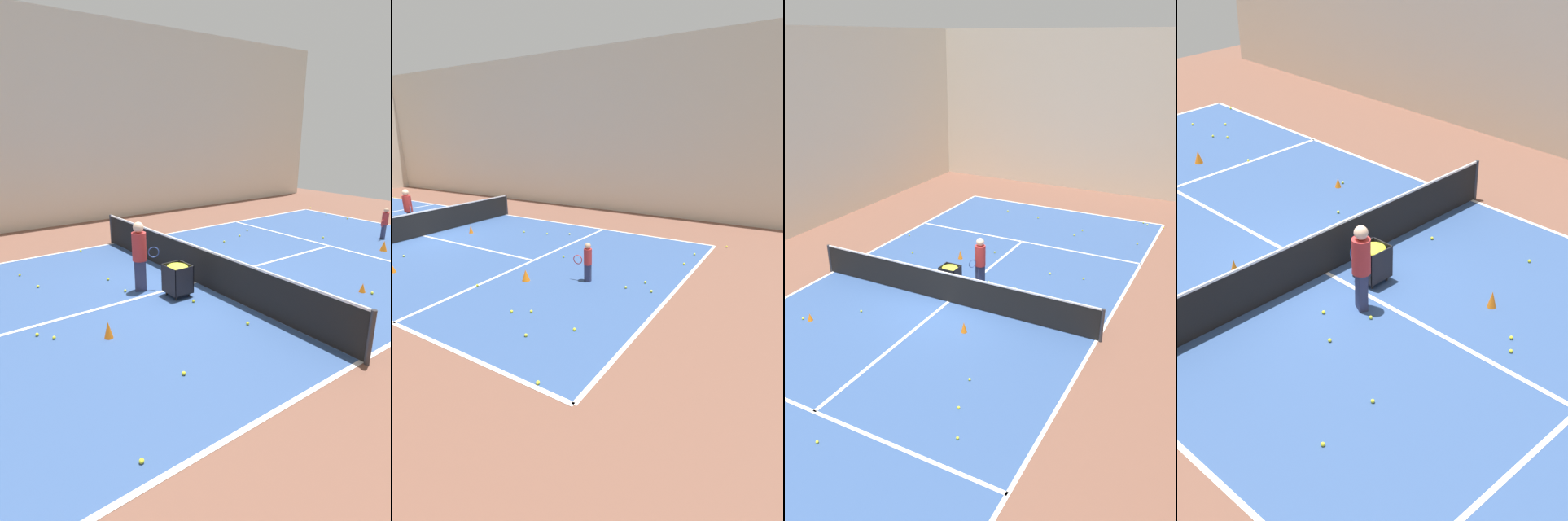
# 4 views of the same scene
# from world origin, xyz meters

# --- Properties ---
(ground_plane) EXTENTS (33.85, 33.85, 0.00)m
(ground_plane) POSITION_xyz_m (0.00, 0.00, 0.00)
(ground_plane) COLOR brown
(court_playing_area) EXTENTS (9.85, 21.79, 0.00)m
(court_playing_area) POSITION_xyz_m (0.00, 0.00, 0.00)
(court_playing_area) COLOR #335189
(court_playing_area) RESTS_ON ground
(line_baseline_near) EXTENTS (9.85, 0.10, 0.00)m
(line_baseline_near) POSITION_xyz_m (0.00, -10.89, 0.01)
(line_baseline_near) COLOR white
(line_baseline_near) RESTS_ON ground
(line_sideline_right) EXTENTS (0.10, 21.79, 0.00)m
(line_sideline_right) POSITION_xyz_m (4.92, 0.00, 0.01)
(line_sideline_right) COLOR white
(line_sideline_right) RESTS_ON ground
(line_service_near) EXTENTS (9.85, 0.10, 0.00)m
(line_service_near) POSITION_xyz_m (0.00, -5.99, 0.01)
(line_service_near) COLOR white
(line_service_near) RESTS_ON ground
(line_centre_service) EXTENTS (0.10, 11.98, 0.00)m
(line_centre_service) POSITION_xyz_m (0.00, 0.00, 0.01)
(line_centre_service) COLOR white
(line_centre_service) RESTS_ON ground
(hall_enclosure_right) EXTENTS (0.15, 30.15, 8.33)m
(hall_enclosure_right) POSITION_xyz_m (9.03, 0.00, 4.17)
(hall_enclosure_right) COLOR beige
(hall_enclosure_right) RESTS_ON ground
(tennis_net) EXTENTS (10.15, 0.10, 1.05)m
(tennis_net) POSITION_xyz_m (0.00, 0.00, 0.54)
(tennis_net) COLOR #2D2D33
(tennis_net) RESTS_ON ground
(player_near_baseline) EXTENTS (0.26, 0.56, 1.17)m
(player_near_baseline) POSITION_xyz_m (-0.57, -8.49, 0.67)
(player_near_baseline) COLOR #2D3351
(player_near_baseline) RESTS_ON ground
(coach_at_net) EXTENTS (0.48, 0.72, 1.80)m
(coach_at_net) POSITION_xyz_m (0.40, 1.45, 1.03)
(coach_at_net) COLOR #2D3351
(coach_at_net) RESTS_ON ground
(ball_cart) EXTENTS (0.61, 0.55, 0.83)m
(ball_cart) POSITION_xyz_m (-0.46, 0.90, 0.59)
(ball_cart) COLOR black
(ball_cart) RESTS_ON ground
(training_cone_0) EXTENTS (0.18, 0.18, 0.32)m
(training_cone_0) POSITION_xyz_m (1.36, -1.37, 0.17)
(training_cone_0) COLOR orange
(training_cone_0) RESTS_ON ground
(training_cone_1) EXTENTS (0.17, 0.17, 0.24)m
(training_cone_1) POSITION_xyz_m (-3.11, -2.98, 0.12)
(training_cone_1) COLOR orange
(training_cone_1) RESTS_ON ground
(training_cone_3) EXTENTS (0.24, 0.24, 0.34)m
(training_cone_3) POSITION_xyz_m (-1.47, -6.94, 0.17)
(training_cone_3) COLOR orange
(training_cone_3) RESTS_ON ground
(tennis_ball_0) EXTENTS (0.07, 0.07, 0.07)m
(tennis_ball_0) POSITION_xyz_m (0.78, -6.69, 0.04)
(tennis_ball_0) COLOR yellow
(tennis_ball_0) RESTS_ON ground
(tennis_ball_1) EXTENTS (0.07, 0.07, 0.07)m
(tennis_ball_1) POSITION_xyz_m (1.57, 1.81, 0.04)
(tennis_ball_1) COLOR yellow
(tennis_ball_1) RESTS_ON ground
(tennis_ball_2) EXTENTS (0.07, 0.07, 0.07)m
(tennis_ball_2) POSITION_xyz_m (4.62, 1.37, 0.04)
(tennis_ball_2) COLOR yellow
(tennis_ball_2) RESTS_ON ground
(tennis_ball_3) EXTENTS (0.07, 0.07, 0.07)m
(tennis_ball_3) POSITION_xyz_m (2.25, -10.49, 0.04)
(tennis_ball_3) COLOR yellow
(tennis_ball_3) RESTS_ON ground
(tennis_ball_4) EXTENTS (0.07, 0.07, 0.07)m
(tennis_ball_4) POSITION_xyz_m (-3.79, -8.94, 0.04)
(tennis_ball_4) COLOR yellow
(tennis_ball_4) RESTS_ON ground
(tennis_ball_6) EXTENTS (0.07, 0.07, 0.07)m
(tennis_ball_6) POSITION_xyz_m (2.19, 3.51, 0.04)
(tennis_ball_6) COLOR yellow
(tennis_ball_6) RESTS_ON ground
(tennis_ball_8) EXTENTS (0.07, 0.07, 0.07)m
(tennis_ball_8) POSITION_xyz_m (0.15, -10.00, 0.04)
(tennis_ball_8) COLOR yellow
(tennis_ball_8) RESTS_ON ground
(tennis_ball_9) EXTENTS (0.07, 0.07, 0.07)m
(tennis_ball_9) POSITION_xyz_m (1.05, 1.07, 0.04)
(tennis_ball_9) COLOR yellow
(tennis_ball_9) RESTS_ON ground
(tennis_ball_10) EXTENTS (0.07, 0.07, 0.07)m
(tennis_ball_10) POSITION_xyz_m (3.42, -10.52, 0.04)
(tennis_ball_10) COLOR yellow
(tennis_ball_10) RESTS_ON ground
(tennis_ball_11) EXTENTS (0.07, 0.07, 0.07)m
(tennis_ball_11) POSITION_xyz_m (4.37, 7.92, 0.04)
(tennis_ball_11) COLOR yellow
(tennis_ball_11) RESTS_ON ground
(tennis_ball_12) EXTENTS (0.07, 0.07, 0.07)m
(tennis_ball_12) POSITION_xyz_m (0.54, 1.84, 0.04)
(tennis_ball_12) COLOR yellow
(tennis_ball_12) RESTS_ON ground
(tennis_ball_13) EXTENTS (0.07, 0.07, 0.07)m
(tennis_ball_13) POSITION_xyz_m (-0.34, -10.38, 0.04)
(tennis_ball_13) COLOR yellow
(tennis_ball_13) RESTS_ON ground
(tennis_ball_14) EXTENTS (0.07, 0.07, 0.07)m
(tennis_ball_14) POSITION_xyz_m (4.99, 10.41, 0.04)
(tennis_ball_14) COLOR yellow
(tennis_ball_14) RESTS_ON ground
(tennis_ball_16) EXTENTS (0.07, 0.07, 0.07)m
(tennis_ball_16) POSITION_xyz_m (-2.51, -6.04, 0.04)
(tennis_ball_16) COLOR yellow
(tennis_ball_16) RESTS_ON ground
(tennis_ball_17) EXTENTS (0.07, 0.07, 0.07)m
(tennis_ball_17) POSITION_xyz_m (3.40, 3.66, 0.04)
(tennis_ball_17) COLOR yellow
(tennis_ball_17) RESTS_ON ground
(tennis_ball_19) EXTENTS (0.07, 0.07, 0.07)m
(tennis_ball_19) POSITION_xyz_m (2.90, -4.34, 0.04)
(tennis_ball_19) COLOR yellow
(tennis_ball_19) RESTS_ON ground
(tennis_ball_20) EXTENTS (0.07, 0.07, 0.07)m
(tennis_ball_20) POSITION_xyz_m (3.37, -5.19, 0.04)
(tennis_ball_20) COLOR yellow
(tennis_ball_20) RESTS_ON ground
(tennis_ball_23) EXTENTS (0.07, 0.07, 0.07)m
(tennis_ball_23) POSITION_xyz_m (-0.46, -9.67, 0.04)
(tennis_ball_23) COLOR yellow
(tennis_ball_23) RESTS_ON ground
(tennis_ball_24) EXTENTS (0.07, 0.07, 0.07)m
(tennis_ball_24) POSITION_xyz_m (4.97, -11.32, 0.04)
(tennis_ball_24) COLOR yellow
(tennis_ball_24) RESTS_ON ground
(tennis_ball_26) EXTENTS (0.07, 0.07, 0.07)m
(tennis_ball_26) POSITION_xyz_m (-4.84, -10.10, 0.04)
(tennis_ball_26) COLOR yellow
(tennis_ball_26) RESTS_ON ground
(tennis_ball_28) EXTENTS (0.07, 0.07, 0.07)m
(tennis_ball_28) POSITION_xyz_m (-2.07, -1.86, 0.04)
(tennis_ball_28) COLOR yellow
(tennis_ball_28) RESTS_ON ground
(tennis_ball_30) EXTENTS (0.07, 0.07, 0.07)m
(tennis_ball_30) POSITION_xyz_m (-2.91, -8.34, 0.04)
(tennis_ball_30) COLOR yellow
(tennis_ball_30) RESTS_ON ground
(tennis_ball_32) EXTENTS (0.07, 0.07, 0.07)m
(tennis_ball_32) POSITION_xyz_m (2.61, -3.30, 0.04)
(tennis_ball_32) COLOR yellow
(tennis_ball_32) RESTS_ON ground
(tennis_ball_35) EXTENTS (0.07, 0.07, 0.07)m
(tennis_ball_35) POSITION_xyz_m (-3.06, -9.68, 0.04)
(tennis_ball_35) COLOR yellow
(tennis_ball_35) RESTS_ON ground
(tennis_ball_36) EXTENTS (0.07, 0.07, 0.07)m
(tennis_ball_36) POSITION_xyz_m (-3.16, -7.95, 0.04)
(tennis_ball_36) COLOR yellow
(tennis_ball_36) RESTS_ON ground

